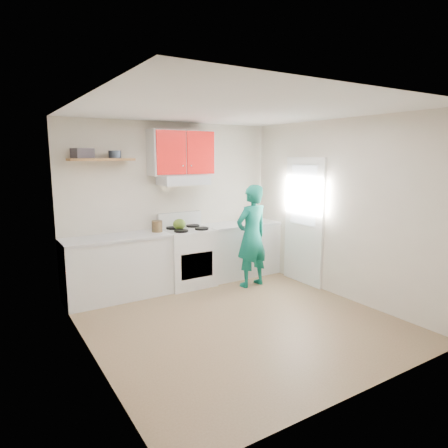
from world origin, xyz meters
TOP-DOWN VIEW (x-y plane):
  - floor at (0.00, 0.00)m, footprint 3.80×3.80m
  - ceiling at (0.00, 0.00)m, footprint 3.60×3.80m
  - back_wall at (0.00, 1.90)m, footprint 3.60×0.04m
  - front_wall at (0.00, -1.90)m, footprint 3.60×0.04m
  - left_wall at (-1.80, 0.00)m, footprint 0.04×3.80m
  - right_wall at (1.80, 0.00)m, footprint 0.04×3.80m
  - door at (1.78, 0.70)m, footprint 0.05×0.85m
  - door_glass at (1.75, 0.70)m, footprint 0.01×0.55m
  - counter_left at (-1.04, 1.60)m, footprint 1.52×0.60m
  - counter_right at (1.14, 1.60)m, footprint 1.32×0.60m
  - stove at (0.10, 1.57)m, footprint 0.76×0.65m
  - range_hood at (0.10, 1.68)m, footprint 0.76×0.44m
  - upper_cabinets at (0.10, 1.73)m, footprint 1.02×0.33m
  - shelf at (-1.15, 1.75)m, footprint 0.90×0.30m
  - books at (-1.40, 1.75)m, footprint 0.31×0.27m
  - tin at (-0.96, 1.71)m, footprint 0.18×0.18m
  - kettle at (-0.02, 1.60)m, footprint 0.21×0.21m
  - crock at (-0.39, 1.61)m, footprint 0.17×0.17m
  - cutting_board at (0.89, 1.52)m, footprint 0.29×0.22m
  - silicone_mat at (1.52, 1.57)m, footprint 0.35×0.31m
  - person at (0.95, 1.00)m, footprint 0.63×0.45m

SIDE VIEW (x-z plane):
  - floor at x=0.00m, z-range 0.00..0.00m
  - counter_left at x=-1.04m, z-range 0.00..0.90m
  - counter_right at x=1.14m, z-range 0.00..0.90m
  - stove at x=0.10m, z-range 0.00..0.92m
  - person at x=0.95m, z-range 0.00..1.63m
  - silicone_mat at x=1.52m, z-range 0.90..0.91m
  - cutting_board at x=0.89m, z-range 0.90..0.92m
  - crock at x=-0.39m, z-range 0.90..1.09m
  - kettle at x=-0.02m, z-range 0.92..1.09m
  - door at x=1.78m, z-range 0.00..2.05m
  - back_wall at x=0.00m, z-range 0.00..2.60m
  - front_wall at x=0.00m, z-range 0.00..2.60m
  - left_wall at x=-1.80m, z-range 0.00..2.60m
  - right_wall at x=1.80m, z-range 0.00..2.60m
  - door_glass at x=1.75m, z-range 0.98..1.92m
  - range_hood at x=0.10m, z-range 1.62..1.77m
  - shelf at x=-1.15m, z-range 2.00..2.04m
  - tin at x=-0.96m, z-range 2.04..2.15m
  - books at x=-1.40m, z-range 2.04..2.18m
  - upper_cabinets at x=0.10m, z-range 1.77..2.47m
  - ceiling at x=0.00m, z-range 2.58..2.62m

